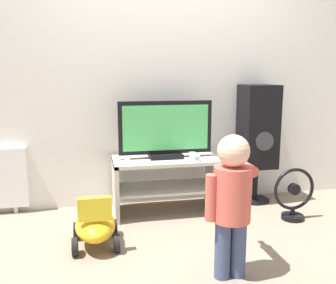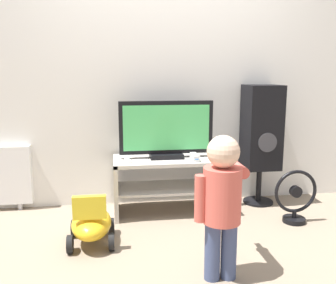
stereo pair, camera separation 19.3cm
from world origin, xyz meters
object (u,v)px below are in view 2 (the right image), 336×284
at_px(child, 222,196).
at_px(ride_on_toy, 91,223).
at_px(television, 166,130).
at_px(remote_primary, 128,160).
at_px(speaker_tower, 261,129).
at_px(floor_fan, 295,199).
at_px(game_console, 195,157).

bearing_deg(child, ride_on_toy, 144.13).
relative_size(television, ride_on_toy, 1.65).
height_order(remote_primary, speaker_tower, speaker_tower).
xyz_separation_m(child, ride_on_toy, (-0.81, 0.59, -0.37)).
bearing_deg(child, speaker_tower, 59.56).
distance_m(speaker_tower, ride_on_toy, 1.78).
distance_m(floor_fan, ride_on_toy, 1.68).
distance_m(remote_primary, speaker_tower, 1.29).
height_order(television, floor_fan, television).
xyz_separation_m(game_console, floor_fan, (0.80, -0.30, -0.32)).
height_order(speaker_tower, ride_on_toy, speaker_tower).
height_order(child, floor_fan, child).
distance_m(television, game_console, 0.35).
bearing_deg(television, game_console, -28.66).
xyz_separation_m(game_console, speaker_tower, (0.68, 0.21, 0.20)).
bearing_deg(ride_on_toy, speaker_tower, 23.44).
bearing_deg(floor_fan, speaker_tower, 103.29).
xyz_separation_m(television, game_console, (0.23, -0.13, -0.22)).
relative_size(child, speaker_tower, 0.79).
bearing_deg(child, floor_fan, 41.17).
height_order(remote_primary, child, child).
distance_m(game_console, child, 1.05).
distance_m(game_console, remote_primary, 0.58).
xyz_separation_m(remote_primary, speaker_tower, (1.26, 0.19, 0.21)).
height_order(television, ride_on_toy, television).
bearing_deg(remote_primary, game_console, -1.78).
height_order(television, remote_primary, television).
xyz_separation_m(speaker_tower, ride_on_toy, (-1.55, -0.67, -0.56)).
height_order(game_console, remote_primary, game_console).
distance_m(child, ride_on_toy, 1.06).
relative_size(game_console, remote_primary, 1.30).
height_order(floor_fan, ride_on_toy, floor_fan).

